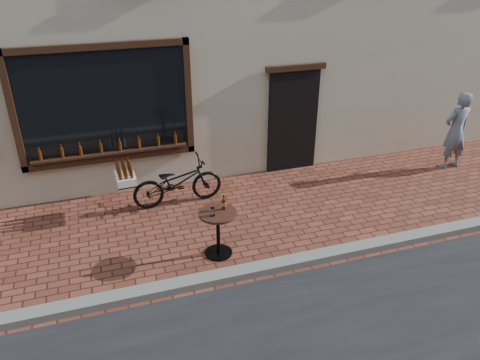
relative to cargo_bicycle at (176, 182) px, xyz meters
name	(u,v)px	position (x,y,z in m)	size (l,w,h in m)	color
ground	(266,279)	(0.82, -2.69, -0.46)	(90.00, 90.00, 0.00)	#5A2A1D
kerb	(261,268)	(0.82, -2.49, -0.40)	(90.00, 0.25, 0.12)	slate
cargo_bicycle	(176,182)	(0.00, 0.00, 0.00)	(2.00, 0.67, 0.97)	black
bistro_table	(218,224)	(0.33, -1.83, 0.10)	(0.61, 0.61, 1.04)	black
pedestrian	(456,131)	(6.14, -0.26, 0.40)	(0.63, 0.41, 1.72)	slate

